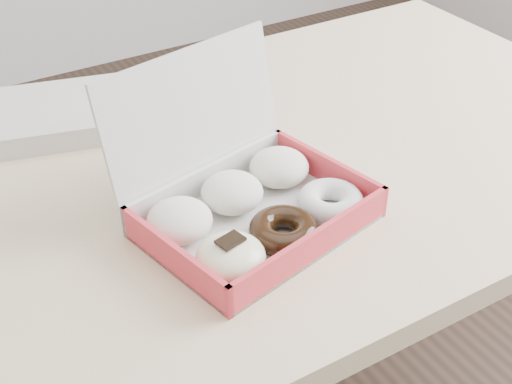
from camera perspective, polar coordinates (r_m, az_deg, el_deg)
table at (r=1.21m, az=3.74°, el=0.79°), size 1.20×0.80×0.75m
donut_box at (r=0.98m, az=-0.77°, el=-0.76°), size 0.34×0.32×0.21m
newspapers at (r=1.25m, az=-14.82°, el=6.09°), size 0.27×0.24×0.04m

